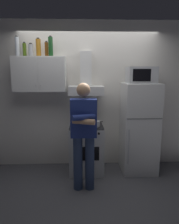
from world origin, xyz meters
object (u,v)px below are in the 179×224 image
(refrigerator, at_px, (139,128))
(bottle_liquor_amber, at_px, (38,48))
(person_standing, at_px, (84,133))
(cooking_pot, at_px, (94,124))
(microwave, at_px, (141,75))
(bottle_wine_green, at_px, (51,47))
(upper_cabinet, at_px, (40,74))
(stove_oven, at_px, (86,148))
(bottle_vodka_clear, at_px, (17,47))
(range_hood, at_px, (86,83))
(bottle_beer_brown, at_px, (47,49))
(bottle_olive_oil, at_px, (25,50))
(bottle_canister_steel, at_px, (31,50))

(refrigerator, height_order, bottle_liquor_amber, bottle_liquor_amber)
(person_standing, distance_m, cooking_pot, 0.52)
(microwave, distance_m, bottle_wine_green, 1.62)
(upper_cabinet, relative_size, stove_oven, 1.03)
(bottle_wine_green, distance_m, bottle_liquor_amber, 0.22)
(stove_oven, bearing_deg, person_standing, -94.72)
(refrigerator, height_order, bottle_wine_green, bottle_wine_green)
(stove_oven, relative_size, bottle_liquor_amber, 2.85)
(upper_cabinet, bearing_deg, person_standing, -44.26)
(stove_oven, relative_size, cooking_pot, 2.84)
(refrigerator, relative_size, bottle_liquor_amber, 5.21)
(bottle_vodka_clear, distance_m, bottle_liquor_amber, 0.35)
(refrigerator, distance_m, person_standing, 1.17)
(stove_oven, relative_size, range_hood, 1.17)
(upper_cabinet, height_order, bottle_wine_green, bottle_wine_green)
(bottle_vodka_clear, distance_m, bottle_beer_brown, 0.49)
(bottle_beer_brown, bearing_deg, bottle_wine_green, -40.59)
(bottle_wine_green, bearing_deg, refrigerator, -3.61)
(bottle_olive_oil, xyz_separation_m, bottle_beer_brown, (0.37, 0.03, 0.01))
(stove_oven, xyz_separation_m, person_standing, (-0.05, -0.61, 0.47))
(upper_cabinet, bearing_deg, bottle_vodka_clear, -177.97)
(cooking_pot, xyz_separation_m, bottle_olive_oil, (-1.17, 0.26, 1.24))
(bottle_vodka_clear, relative_size, bottle_canister_steel, 1.53)
(refrigerator, bearing_deg, range_hood, 172.45)
(upper_cabinet, height_order, bottle_canister_steel, bottle_canister_steel)
(person_standing, height_order, cooking_pot, person_standing)
(cooking_pot, xyz_separation_m, bottle_canister_steel, (-1.06, 0.23, 1.23))
(bottle_vodka_clear, bearing_deg, bottle_olive_oil, 12.16)
(bottle_beer_brown, bearing_deg, upper_cabinet, -161.30)
(person_standing, bearing_deg, upper_cabinet, 135.74)
(range_hood, bearing_deg, person_standing, -93.91)
(microwave, bearing_deg, refrigerator, -89.10)
(person_standing, distance_m, bottle_liquor_amber, 1.67)
(bottle_liquor_amber, distance_m, bottle_canister_steel, 0.13)
(bottle_wine_green, bearing_deg, range_hood, 2.74)
(bottle_vodka_clear, bearing_deg, microwave, -2.55)
(refrigerator, distance_m, bottle_wine_green, 2.09)
(stove_oven, height_order, bottle_liquor_amber, bottle_liquor_amber)
(upper_cabinet, xyz_separation_m, bottle_beer_brown, (0.13, 0.04, 0.42))
(upper_cabinet, height_order, bottle_olive_oil, bottle_olive_oil)
(upper_cabinet, height_order, range_hood, range_hood)
(range_hood, bearing_deg, bottle_beer_brown, 176.50)
(refrigerator, xyz_separation_m, microwave, (-0.00, 0.02, 0.94))
(bottle_wine_green, xyz_separation_m, bottle_liquor_amber, (-0.21, 0.03, -0.01))
(bottle_canister_steel, bearing_deg, bottle_liquor_amber, 8.62)
(refrigerator, bearing_deg, microwave, 90.90)
(stove_oven, distance_m, bottle_liquor_amber, 1.94)
(stove_oven, xyz_separation_m, bottle_wine_green, (-0.59, 0.10, 1.78))
(microwave, bearing_deg, bottle_olive_oil, 176.61)
(microwave, bearing_deg, bottle_beer_brown, 174.77)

